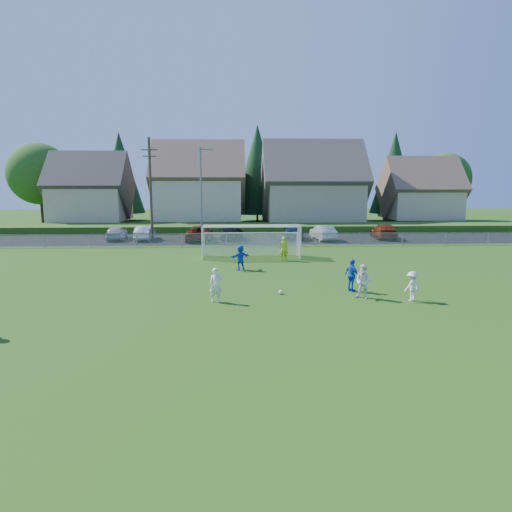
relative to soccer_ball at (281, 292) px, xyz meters
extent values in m
plane|color=#193D0C|center=(-1.11, -4.26, -0.11)|extent=(160.00, 160.00, 0.00)
plane|color=black|center=(-1.11, 23.24, -0.10)|extent=(60.00, 60.00, 0.00)
cube|color=#1E420F|center=(-1.11, 30.74, 0.29)|extent=(70.00, 6.00, 0.80)
sphere|color=white|center=(0.00, 0.00, 0.00)|extent=(0.22, 0.22, 0.22)
imported|color=white|center=(-3.28, -1.40, 0.72)|extent=(0.62, 0.41, 1.65)
imported|color=white|center=(4.00, -1.04, 0.74)|extent=(1.05, 1.00, 1.71)
imported|color=white|center=(6.24, -1.58, 0.62)|extent=(1.08, 0.93, 1.45)
imported|color=blue|center=(3.81, 0.47, 0.75)|extent=(0.82, 1.09, 1.72)
imported|color=blue|center=(-2.01, 6.74, 0.71)|extent=(1.54, 1.24, 1.64)
imported|color=#B9D719|center=(1.22, 10.16, 0.77)|extent=(0.67, 0.46, 1.77)
imported|color=#A8A9B0|center=(-14.19, 23.14, 0.62)|extent=(2.05, 4.40, 1.46)
imported|color=silver|center=(-11.37, 22.88, 0.59)|extent=(1.55, 4.25, 1.39)
imported|color=#5E140A|center=(-5.87, 22.09, 0.62)|extent=(2.46, 5.28, 1.46)
imported|color=black|center=(-2.70, 22.83, 0.57)|extent=(2.49, 4.92, 1.37)
imported|color=#142347|center=(3.58, 22.93, 0.68)|extent=(2.11, 4.73, 1.58)
imported|color=silver|center=(6.40, 22.02, 0.61)|extent=(2.08, 4.55, 1.45)
imported|color=maroon|center=(12.87, 23.00, 0.63)|extent=(2.67, 5.30, 1.48)
cylinder|color=white|center=(-4.76, 10.74, 1.11)|extent=(0.12, 0.12, 2.44)
cylinder|color=white|center=(2.54, 10.74, 1.11)|extent=(0.12, 0.12, 2.44)
cylinder|color=white|center=(-1.11, 10.74, 2.33)|extent=(7.30, 0.12, 0.12)
cylinder|color=white|center=(-4.76, 12.54, 0.79)|extent=(0.08, 0.08, 1.80)
cylinder|color=white|center=(2.54, 12.54, 0.79)|extent=(0.08, 0.08, 1.80)
cylinder|color=white|center=(-1.11, 12.54, 1.69)|extent=(7.30, 0.08, 0.08)
cube|color=silver|center=(-1.11, 12.54, 0.79)|extent=(7.30, 0.02, 1.80)
cube|color=silver|center=(-4.76, 11.64, 1.11)|extent=(0.02, 1.80, 2.44)
cube|color=silver|center=(2.54, 11.64, 1.11)|extent=(0.02, 1.80, 2.44)
cube|color=silver|center=(-1.11, 11.64, 2.33)|extent=(7.30, 1.80, 0.02)
cube|color=gray|center=(-1.11, 17.74, 1.06)|extent=(52.00, 0.03, 0.03)
cube|color=gray|center=(-1.11, 17.74, 0.49)|extent=(52.00, 0.02, 1.14)
cylinder|color=gray|center=(-1.11, 17.74, 0.49)|extent=(0.06, 0.06, 1.20)
cylinder|color=slate|center=(-5.61, 21.74, 4.39)|extent=(0.18, 0.18, 9.00)
cylinder|color=slate|center=(-5.11, 21.74, 8.69)|extent=(1.20, 0.12, 0.12)
cube|color=slate|center=(-4.51, 21.74, 8.64)|extent=(0.36, 0.18, 0.12)
cylinder|color=#473321|center=(-10.61, 22.74, 4.89)|extent=(0.26, 0.26, 10.00)
cube|color=#473321|center=(-10.61, 22.74, 8.69)|extent=(1.60, 0.10, 0.10)
cube|color=#473321|center=(-10.61, 22.74, 8.09)|extent=(1.30, 0.10, 0.10)
cube|color=tan|center=(-21.11, 37.74, 2.94)|extent=(9.00, 8.00, 4.50)
pyramid|color=#423D38|center=(-21.11, 37.74, 9.60)|extent=(9.90, 8.80, 4.41)
cube|color=#C6B58E|center=(-7.11, 38.74, 3.44)|extent=(11.00, 9.00, 5.50)
pyramid|color=brown|center=(-7.11, 38.74, 11.15)|extent=(12.10, 9.90, 4.96)
cube|color=tan|center=(7.89, 37.74, 3.19)|extent=(12.00, 10.00, 5.00)
pyramid|color=#4C473F|center=(7.89, 37.74, 11.21)|extent=(13.20, 11.00, 5.52)
cube|color=tan|center=(22.89, 38.74, 2.69)|extent=(9.00, 8.00, 4.00)
pyramid|color=brown|center=(22.89, 38.74, 9.10)|extent=(9.90, 8.80, 4.41)
cylinder|color=#382616|center=(-29.11, 41.74, 1.87)|extent=(0.36, 0.36, 3.96)
sphere|color=#2B5B19|center=(-29.11, 41.74, 6.71)|extent=(8.36, 8.36, 8.36)
cylinder|color=#382616|center=(-19.11, 45.74, 0.49)|extent=(0.30, 0.30, 1.20)
cone|color=#143819|center=(-19.11, 45.74, 6.94)|extent=(6.76, 6.76, 11.70)
cylinder|color=#382616|center=(-9.11, 46.74, 0.49)|extent=(0.30, 0.30, 1.20)
cone|color=#143819|center=(-9.11, 46.74, 6.49)|extent=(6.24, 6.24, 10.80)
cylinder|color=#382616|center=(0.89, 43.74, 0.49)|extent=(0.30, 0.30, 1.20)
cone|color=#143819|center=(0.89, 43.74, 7.39)|extent=(7.28, 7.28, 12.60)
cylinder|color=#382616|center=(10.89, 45.74, 1.87)|extent=(0.36, 0.36, 3.96)
sphere|color=#2B5B19|center=(10.89, 45.74, 6.71)|extent=(8.36, 8.36, 8.36)
cylinder|color=#382616|center=(20.89, 43.74, 0.49)|extent=(0.30, 0.30, 1.20)
cone|color=#143819|center=(20.89, 43.74, 6.94)|extent=(6.76, 6.76, 11.70)
cylinder|color=#382616|center=(28.89, 44.74, 1.69)|extent=(0.36, 0.36, 3.60)
sphere|color=#2B5B19|center=(28.89, 44.74, 6.09)|extent=(7.60, 7.60, 7.60)
camera|label=1|loc=(-2.30, -22.83, 5.61)|focal=32.00mm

